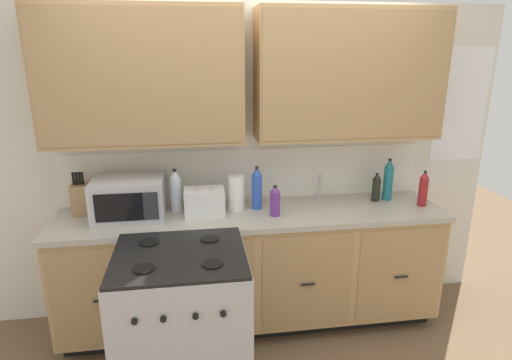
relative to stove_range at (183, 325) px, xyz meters
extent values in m
plane|color=brown|center=(0.51, 0.33, -0.47)|extent=(8.00, 8.00, 0.00)
cube|color=silver|center=(0.51, 0.96, 0.72)|extent=(3.96, 0.05, 2.37)
cube|color=white|center=(0.51, 0.93, 0.65)|extent=(2.76, 0.01, 0.40)
cube|color=tan|center=(-0.21, 0.76, 1.40)|extent=(1.33, 0.34, 0.90)
cube|color=#A58052|center=(-0.21, 0.59, 1.40)|extent=(1.30, 0.01, 0.85)
cube|color=tan|center=(1.22, 0.76, 1.40)|extent=(1.33, 0.34, 0.90)
cube|color=#A58052|center=(1.22, 0.59, 1.40)|extent=(1.30, 0.01, 0.85)
cube|color=white|center=(2.23, 0.93, 1.15)|extent=(0.44, 0.01, 0.90)
cube|color=black|center=(0.51, 0.66, -0.42)|extent=(2.70, 0.48, 0.10)
cube|color=tan|center=(0.51, 0.63, 0.02)|extent=(2.76, 0.60, 0.78)
cube|color=#A88354|center=(-0.53, 0.33, 0.02)|extent=(0.63, 0.01, 0.72)
cube|color=black|center=(-0.53, 0.31, 0.01)|extent=(0.10, 0.01, 0.01)
cube|color=#A88354|center=(0.16, 0.33, 0.02)|extent=(0.63, 0.01, 0.72)
cube|color=black|center=(0.16, 0.31, 0.01)|extent=(0.10, 0.01, 0.01)
cube|color=#A88354|center=(0.85, 0.33, 0.02)|extent=(0.63, 0.01, 0.72)
cube|color=black|center=(0.85, 0.31, 0.01)|extent=(0.10, 0.01, 0.01)
cube|color=#A88354|center=(1.54, 0.33, 0.02)|extent=(0.63, 0.01, 0.72)
cube|color=black|center=(1.54, 0.31, 0.01)|extent=(0.10, 0.01, 0.01)
cube|color=#ADA899|center=(0.51, 0.63, 0.43)|extent=(2.79, 0.63, 0.04)
cube|color=#A8AAAF|center=(1.07, 0.66, 0.43)|extent=(0.56, 0.38, 0.02)
cube|color=#B7B7BC|center=(0.00, 0.00, -0.01)|extent=(0.76, 0.66, 0.92)
cube|color=black|center=(0.00, 0.00, 0.46)|extent=(0.74, 0.65, 0.02)
cylinder|color=black|center=(-0.18, -0.16, 0.47)|extent=(0.12, 0.12, 0.01)
cylinder|color=black|center=(0.18, -0.16, 0.47)|extent=(0.12, 0.12, 0.01)
cylinder|color=black|center=(-0.18, 0.16, 0.47)|extent=(0.12, 0.12, 0.01)
cylinder|color=black|center=(0.18, 0.16, 0.47)|extent=(0.12, 0.12, 0.01)
cylinder|color=black|center=(-0.22, -0.34, 0.28)|extent=(0.03, 0.02, 0.03)
cylinder|color=black|center=(-0.08, -0.34, 0.28)|extent=(0.03, 0.02, 0.03)
cylinder|color=black|center=(0.08, -0.34, 0.28)|extent=(0.03, 0.02, 0.03)
cylinder|color=black|center=(0.22, -0.34, 0.28)|extent=(0.03, 0.02, 0.03)
cube|color=#B7B7BC|center=(-0.35, 0.66, 0.59)|extent=(0.48, 0.36, 0.28)
cube|color=black|center=(-0.39, 0.48, 0.59)|extent=(0.31, 0.01, 0.19)
cube|color=#28282D|center=(-0.19, 0.48, 0.59)|extent=(0.10, 0.01, 0.19)
cube|color=white|center=(0.17, 0.63, 0.54)|extent=(0.28, 0.18, 0.19)
cube|color=black|center=(0.12, 0.63, 0.63)|extent=(0.02, 0.13, 0.01)
cube|color=black|center=(0.22, 0.63, 0.63)|extent=(0.02, 0.13, 0.01)
cube|color=#9C794E|center=(-0.70, 0.78, 0.56)|extent=(0.11, 0.14, 0.22)
cylinder|color=black|center=(-0.73, 0.77, 0.71)|extent=(0.02, 0.02, 0.09)
cylinder|color=black|center=(-0.71, 0.77, 0.71)|extent=(0.02, 0.02, 0.09)
cylinder|color=black|center=(-0.69, 0.77, 0.71)|extent=(0.02, 0.02, 0.09)
cylinder|color=black|center=(-0.67, 0.77, 0.71)|extent=(0.02, 0.02, 0.09)
cylinder|color=#B2B5BA|center=(1.07, 0.84, 0.55)|extent=(0.02, 0.02, 0.20)
cylinder|color=white|center=(0.40, 0.70, 0.58)|extent=(0.12, 0.12, 0.26)
cylinder|color=black|center=(1.48, 0.73, 0.54)|extent=(0.06, 0.06, 0.18)
cone|color=black|center=(1.48, 0.73, 0.65)|extent=(0.06, 0.06, 0.04)
cylinder|color=black|center=(1.48, 0.73, 0.66)|extent=(0.02, 0.02, 0.02)
cylinder|color=#663384|center=(0.66, 0.54, 0.54)|extent=(0.07, 0.07, 0.18)
cone|color=#663384|center=(0.66, 0.54, 0.65)|extent=(0.06, 0.06, 0.04)
cylinder|color=black|center=(0.66, 0.54, 0.66)|extent=(0.03, 0.03, 0.02)
cylinder|color=maroon|center=(1.79, 0.58, 0.56)|extent=(0.07, 0.07, 0.22)
cone|color=maroon|center=(1.79, 0.58, 0.69)|extent=(0.06, 0.06, 0.05)
cylinder|color=black|center=(1.79, 0.58, 0.71)|extent=(0.02, 0.02, 0.02)
cylinder|color=blue|center=(0.55, 0.70, 0.58)|extent=(0.08, 0.08, 0.25)
cone|color=blue|center=(0.55, 0.70, 0.73)|extent=(0.07, 0.07, 0.06)
cylinder|color=black|center=(0.55, 0.70, 0.76)|extent=(0.03, 0.03, 0.02)
cylinder|color=silver|center=(-0.03, 0.74, 0.57)|extent=(0.08, 0.08, 0.25)
cone|color=silver|center=(-0.03, 0.74, 0.73)|extent=(0.07, 0.07, 0.06)
cylinder|color=black|center=(-0.03, 0.74, 0.75)|extent=(0.03, 0.03, 0.02)
cylinder|color=#1E707A|center=(1.58, 0.74, 0.58)|extent=(0.07, 0.07, 0.26)
cone|color=#1E707A|center=(1.58, 0.74, 0.74)|extent=(0.07, 0.07, 0.07)
cylinder|color=black|center=(1.58, 0.74, 0.77)|extent=(0.03, 0.03, 0.02)
camera|label=1|loc=(0.11, -2.23, 1.58)|focal=30.09mm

